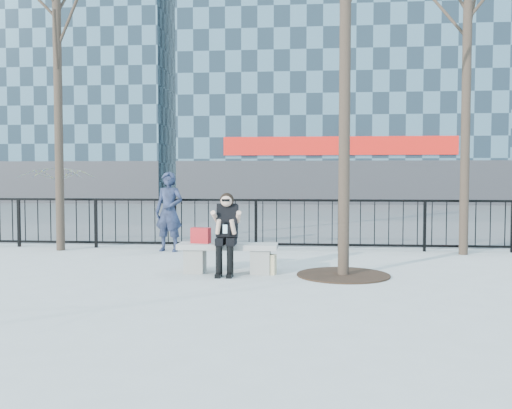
{
  "coord_description": "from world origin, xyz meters",
  "views": [
    {
      "loc": [
        1.32,
        -9.33,
        1.63
      ],
      "look_at": [
        0.4,
        0.8,
        1.1
      ],
      "focal_mm": 40.0,
      "sensor_mm": 36.0,
      "label": 1
    }
  ],
  "objects": [
    {
      "name": "tree_grate",
      "position": [
        1.9,
        -0.1,
        0.01
      ],
      "size": [
        1.5,
        1.5,
        0.02
      ],
      "primitive_type": "cylinder",
      "color": "black",
      "rests_on": "ground"
    },
    {
      "name": "ground",
      "position": [
        0.0,
        0.0,
        0.0
      ],
      "size": [
        120.0,
        120.0,
        0.0
      ],
      "primitive_type": "plane",
      "color": "#9E9F99",
      "rests_on": "ground"
    },
    {
      "name": "vendor_umbrella",
      "position": [
        -5.7,
        6.11,
        0.96
      ],
      "size": [
        2.31,
        2.34,
        1.93
      ],
      "primitive_type": "imported",
      "rotation": [
        0.0,
        0.0,
        -0.1
      ],
      "color": "yellow",
      "rests_on": "ground"
    },
    {
      "name": "street_surface",
      "position": [
        0.0,
        15.0,
        0.0
      ],
      "size": [
        60.0,
        23.0,
        0.01
      ],
      "primitive_type": "cube",
      "color": "#474747",
      "rests_on": "ground"
    },
    {
      "name": "building_mid",
      "position": [
        3.0,
        26.99,
        12.3
      ],
      "size": [
        18.2,
        10.26,
        24.6
      ],
      "color": "slate",
      "rests_on": "ground"
    },
    {
      "name": "shopping_bag",
      "position": [
        0.63,
        -0.08,
        0.17
      ],
      "size": [
        0.37,
        0.21,
        0.33
      ],
      "primitive_type": "cube",
      "rotation": [
        0.0,
        0.0,
        -0.24
      ],
      "color": "beige",
      "rests_on": "ground"
    },
    {
      "name": "handbag",
      "position": [
        -0.46,
        0.02,
        0.62
      ],
      "size": [
        0.34,
        0.21,
        0.26
      ],
      "primitive_type": "cube",
      "rotation": [
        0.0,
        0.0,
        -0.2
      ],
      "color": "#B0151B",
      "rests_on": "bench_main"
    },
    {
      "name": "tree_left",
      "position": [
        -4.0,
        2.5,
        4.86
      ],
      "size": [
        2.8,
        2.8,
        6.5
      ],
      "color": "black",
      "rests_on": "ground"
    },
    {
      "name": "bench_main",
      "position": [
        0.0,
        0.0,
        0.3
      ],
      "size": [
        1.65,
        0.46,
        0.49
      ],
      "color": "slate",
      "rests_on": "ground"
    },
    {
      "name": "standing_man",
      "position": [
        -1.62,
        2.54,
        0.85
      ],
      "size": [
        0.69,
        0.53,
        1.7
      ],
      "primitive_type": "imported",
      "rotation": [
        0.0,
        0.0,
        -0.21
      ],
      "color": "black",
      "rests_on": "ground"
    },
    {
      "name": "building_left",
      "position": [
        -15.0,
        27.0,
        11.3
      ],
      "size": [
        16.2,
        10.2,
        22.6
      ],
      "color": "slate",
      "rests_on": "ground"
    },
    {
      "name": "railing",
      "position": [
        0.0,
        3.0,
        0.55
      ],
      "size": [
        14.0,
        0.06,
        1.1
      ],
      "color": "black",
      "rests_on": "ground"
    },
    {
      "name": "seated_woman",
      "position": [
        0.0,
        -0.16,
        0.67
      ],
      "size": [
        0.5,
        0.64,
        1.34
      ],
      "color": "black",
      "rests_on": "ground"
    }
  ]
}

